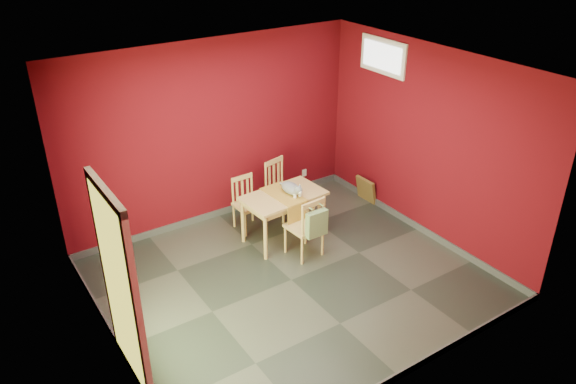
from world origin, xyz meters
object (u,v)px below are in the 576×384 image
dining_table (283,200)px  tote_bag (317,224)px  cat (291,186)px  chair_far_left (247,203)px  chair_near (306,226)px  chair_far_right (281,188)px  picture_frame (366,190)px

dining_table → tote_bag: size_ratio=2.75×
dining_table → cat: cat is taller
chair_far_left → cat: (0.38, -0.56, 0.40)m
dining_table → chair_far_left: 0.65m
chair_near → cat: (0.10, 0.51, 0.35)m
dining_table → chair_far_right: 0.73m
chair_far_left → chair_near: size_ratio=0.90×
dining_table → chair_near: bearing=-88.4°
chair_far_left → cat: 0.79m
chair_far_left → chair_near: (0.29, -1.08, 0.05)m
chair_near → cat: cat is taller
chair_far_left → cat: size_ratio=1.93×
cat → picture_frame: bearing=20.6°
dining_table → chair_far_right: (0.35, 0.62, -0.16)m
dining_table → chair_far_left: bearing=116.3°
picture_frame → chair_far_left: bearing=170.4°
tote_bag → picture_frame: (1.69, 0.96, -0.40)m
dining_table → cat: size_ratio=2.80×
dining_table → picture_frame: dining_table is taller
chair_far_right → picture_frame: size_ratio=2.24×
dining_table → chair_far_left: size_ratio=1.45×
tote_bag → cat: (0.09, 0.73, 0.21)m
dining_table → picture_frame: bearing=7.1°
chair_near → cat: bearing=79.1°
chair_far_left → chair_near: chair_near is taller
dining_table → chair_near: chair_near is taller
tote_bag → cat: size_ratio=1.02×
chair_far_left → chair_far_right: 0.63m
chair_far_right → cat: size_ratio=2.12×
chair_far_left → chair_far_right: (0.62, 0.07, 0.04)m
cat → picture_frame: 1.73m
chair_far_right → cat: bearing=-110.7°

